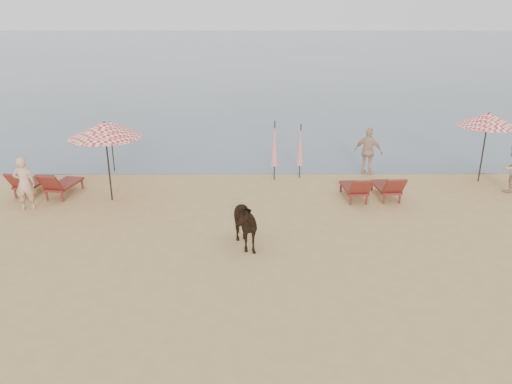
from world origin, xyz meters
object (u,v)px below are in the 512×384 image
umbrella_open_left_b (110,127)px  umbrella_open_right (488,120)px  cow (241,223)px  beachgoer_right_b (368,151)px  umbrella_open_left_a (105,130)px  umbrella_closed_right (275,144)px  lounger_cluster_right (372,187)px  beachgoer_left (24,183)px  umbrella_closed_left (300,145)px  lounger_cluster_left (45,183)px  beachgoer_right_a (512,168)px

umbrella_open_left_b → umbrella_open_right: (14.02, -1.34, 0.54)m
cow → beachgoer_right_b: beachgoer_right_b is taller
umbrella_open_left_a → umbrella_closed_right: (5.59, 2.12, -1.03)m
lounger_cluster_right → umbrella_open_right: size_ratio=0.74×
umbrella_closed_right → beachgoer_left: umbrella_closed_right is taller
umbrella_closed_left → lounger_cluster_right: bearing=-47.0°
lounger_cluster_right → cow: bearing=-146.2°
beachgoer_right_b → lounger_cluster_right: bearing=108.3°
lounger_cluster_left → umbrella_open_left_b: 3.50m
lounger_cluster_left → lounger_cluster_right: bearing=8.3°
umbrella_open_right → beachgoer_right_b: umbrella_open_right is taller
umbrella_closed_right → beachgoer_left: size_ratio=1.29×
umbrella_open_left_b → umbrella_closed_left: (7.32, -0.86, -0.52)m
umbrella_open_left_a → cow: bearing=-45.9°
cow → beachgoer_right_b: (4.80, 6.32, 0.22)m
lounger_cluster_right → umbrella_open_left_b: bearing=156.1°
lounger_cluster_left → lounger_cluster_right: lounger_cluster_left is taller
lounger_cluster_right → umbrella_closed_right: (-3.21, 2.16, 0.95)m
lounger_cluster_right → cow: 5.60m
umbrella_open_right → umbrella_open_left_a: bearing=-156.7°
lounger_cluster_left → lounger_cluster_right: 11.21m
cow → beachgoer_right_a: size_ratio=0.97×
umbrella_open_right → cow: bearing=-133.0°
beachgoer_right_a → umbrella_open_right: bearing=-87.6°
umbrella_open_left_a → umbrella_closed_left: bearing=12.4°
umbrella_closed_right → beachgoer_left: bearing=-160.1°
umbrella_closed_left → umbrella_closed_right: umbrella_closed_right is taller
umbrella_closed_left → umbrella_closed_right: bearing=-167.0°
lounger_cluster_right → umbrella_open_left_b: size_ratio=0.92×
umbrella_open_left_a → beachgoer_right_a: umbrella_open_left_a is taller
cow → umbrella_open_left_a: bearing=120.0°
beachgoer_right_a → cow: bearing=-1.2°
umbrella_open_right → beachgoer_right_a: size_ratio=1.53×
umbrella_closed_left → beachgoer_right_b: bearing=8.7°
lounger_cluster_right → umbrella_closed_right: 3.99m
beachgoer_right_b → umbrella_closed_right: bearing=37.2°
umbrella_closed_left → umbrella_open_right: bearing=-4.0°
cow → umbrella_closed_left: bearing=49.0°
umbrella_open_right → beachgoer_left: (-15.75, -2.68, -1.47)m
umbrella_open_left_a → umbrella_open_right: size_ratio=1.03×
lounger_cluster_left → beachgoer_left: bearing=-83.7°
beachgoer_right_a → beachgoer_right_b: bearing=-49.2°
umbrella_open_left_a → umbrella_open_right: umbrella_open_left_a is taller
beachgoer_right_b → beachgoer_left: bearing=44.3°
lounger_cluster_right → umbrella_open_left_a: (-8.80, 0.05, 1.98)m
umbrella_open_left_a → beachgoer_right_b: umbrella_open_left_a is taller
umbrella_closed_right → beachgoer_right_b: (3.66, 0.64, -0.48)m
lounger_cluster_left → umbrella_closed_right: umbrella_closed_right is taller
umbrella_open_left_a → beachgoer_right_a: size_ratio=1.58×
lounger_cluster_left → cow: bearing=-19.5°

